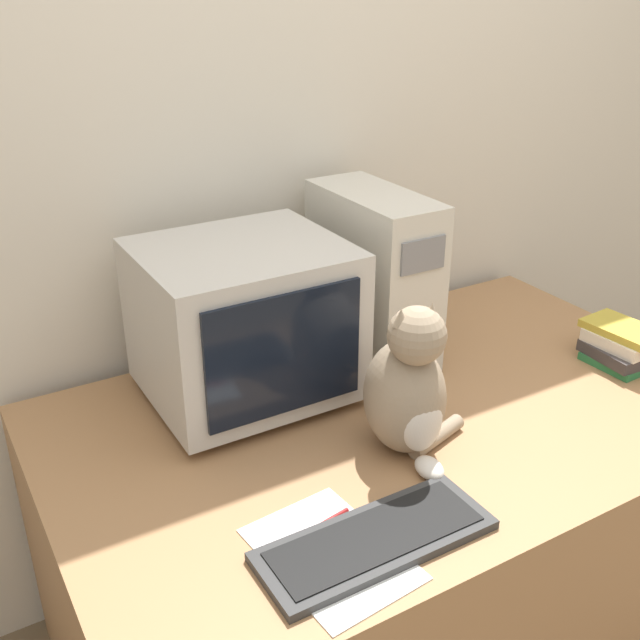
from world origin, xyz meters
name	(u,v)px	position (x,y,z in m)	size (l,w,h in m)	color
wall_back	(284,138)	(0.00, 1.04, 1.25)	(7.00, 0.05, 2.50)	beige
desk	(394,531)	(0.00, 0.49, 0.36)	(1.61, 0.98, 0.72)	#9E7047
crt_monitor	(244,322)	(-0.28, 0.73, 0.92)	(0.45, 0.41, 0.38)	#BCB7AD
computer_tower	(373,276)	(0.10, 0.76, 0.94)	(0.17, 0.40, 0.44)	beige
keyboard	(375,540)	(-0.30, 0.15, 0.73)	(0.44, 0.16, 0.02)	#2D2D2D
cat	(408,390)	(-0.08, 0.36, 0.87)	(0.25, 0.26, 0.35)	gray
book_stack	(622,345)	(0.62, 0.39, 0.77)	(0.17, 0.20, 0.10)	#28703D
pen	(317,527)	(-0.37, 0.24, 0.73)	(0.15, 0.04, 0.01)	maroon
paper_sheet	(331,554)	(-0.38, 0.17, 0.72)	(0.24, 0.31, 0.00)	white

